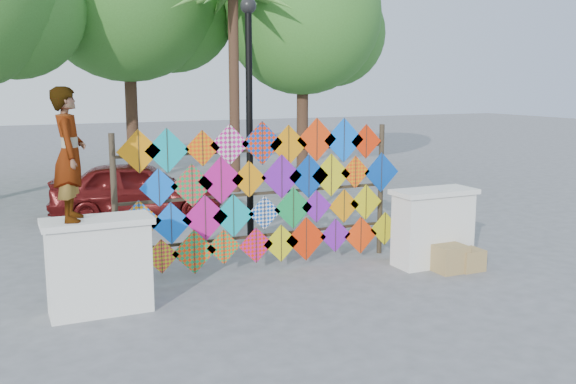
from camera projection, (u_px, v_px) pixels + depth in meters
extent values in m
plane|color=gray|center=(280.00, 282.00, 9.84)|extent=(80.00, 80.00, 0.00)
cube|color=white|center=(99.00, 269.00, 8.45)|extent=(1.30, 0.55, 1.20)
cube|color=white|center=(97.00, 221.00, 8.34)|extent=(1.40, 0.65, 0.08)
cube|color=white|center=(433.00, 230.00, 10.67)|extent=(1.30, 0.55, 1.20)
cube|color=white|center=(434.00, 192.00, 10.56)|extent=(1.40, 0.65, 0.08)
cylinder|color=#32281C|center=(115.00, 211.00, 9.41)|extent=(0.09, 0.09, 2.30)
cylinder|color=#32281C|center=(381.00, 190.00, 11.31)|extent=(0.09, 0.09, 2.30)
cube|color=#32281C|center=(260.00, 236.00, 10.46)|extent=(4.60, 0.04, 0.04)
cube|color=#32281C|center=(260.00, 193.00, 10.34)|extent=(4.60, 0.04, 0.04)
cube|color=#32281C|center=(259.00, 150.00, 10.22)|extent=(4.60, 0.04, 0.04)
cube|color=orange|center=(139.00, 151.00, 9.36)|extent=(0.65, 0.01, 0.65)
cube|color=#32281C|center=(139.00, 151.00, 9.35)|extent=(0.01, 0.01, 0.64)
cube|color=#0AA6AF|center=(167.00, 150.00, 9.54)|extent=(0.68, 0.01, 0.68)
cube|color=#32281C|center=(167.00, 151.00, 9.53)|extent=(0.01, 0.01, 0.67)
cube|color=#FF3C0B|center=(203.00, 148.00, 9.76)|extent=(0.56, 0.01, 0.56)
cube|color=#32281C|center=(203.00, 148.00, 9.75)|extent=(0.01, 0.01, 0.55)
cube|color=#C3127F|center=(230.00, 145.00, 9.93)|extent=(0.64, 0.01, 0.64)
cube|color=#32281C|center=(230.00, 145.00, 9.92)|extent=(0.01, 0.01, 0.63)
cube|color=#073EA7|center=(262.00, 143.00, 10.16)|extent=(0.70, 0.01, 0.70)
cube|color=#32281C|center=(263.00, 143.00, 10.15)|extent=(0.01, 0.01, 0.69)
cube|color=orange|center=(289.00, 145.00, 10.36)|extent=(0.67, 0.01, 0.67)
cube|color=#32281C|center=(289.00, 145.00, 10.35)|extent=(0.01, 0.01, 0.65)
cube|color=#FF3C0B|center=(317.00, 140.00, 10.55)|extent=(0.72, 0.01, 0.72)
cube|color=#32281C|center=(317.00, 140.00, 10.54)|extent=(0.01, 0.01, 0.71)
cube|color=#0A66F4|center=(344.00, 140.00, 10.77)|extent=(0.75, 0.01, 0.75)
cube|color=#32281C|center=(344.00, 140.00, 10.76)|extent=(0.01, 0.01, 0.74)
cube|color=red|center=(366.00, 141.00, 10.96)|extent=(0.59, 0.01, 0.59)
cube|color=#32281C|center=(366.00, 141.00, 10.95)|extent=(0.01, 0.01, 0.58)
cube|color=#0A66F4|center=(159.00, 188.00, 9.53)|extent=(0.58, 0.01, 0.58)
cube|color=#32281C|center=(159.00, 188.00, 9.52)|extent=(0.01, 0.01, 0.57)
cube|color=#129243|center=(192.00, 185.00, 9.74)|extent=(0.67, 0.01, 0.67)
cube|color=#32281C|center=(192.00, 186.00, 9.73)|extent=(0.01, 0.01, 0.66)
cube|color=#C3127F|center=(221.00, 180.00, 9.92)|extent=(0.75, 0.01, 0.75)
cube|color=#32281C|center=(221.00, 180.00, 9.91)|extent=(0.01, 0.01, 0.73)
cube|color=orange|center=(249.00, 179.00, 10.12)|extent=(0.58, 0.01, 0.58)
cube|color=#32281C|center=(249.00, 179.00, 10.11)|extent=(0.01, 0.01, 0.57)
cube|color=purple|center=(282.00, 176.00, 10.35)|extent=(0.72, 0.01, 0.72)
cube|color=#32281C|center=(282.00, 177.00, 10.34)|extent=(0.01, 0.01, 0.71)
cube|color=#073EA7|center=(309.00, 176.00, 10.55)|extent=(0.73, 0.01, 0.73)
cube|color=#32281C|center=(309.00, 177.00, 10.54)|extent=(0.01, 0.01, 0.71)
cube|color=yellow|center=(331.00, 175.00, 10.73)|extent=(0.73, 0.01, 0.73)
cube|color=#32281C|center=(332.00, 175.00, 10.72)|extent=(0.01, 0.01, 0.71)
cube|color=orange|center=(355.00, 172.00, 10.92)|extent=(0.56, 0.01, 0.56)
cube|color=#32281C|center=(356.00, 172.00, 10.90)|extent=(0.01, 0.01, 0.55)
cube|color=#073EA7|center=(381.00, 172.00, 11.14)|extent=(0.70, 0.01, 0.70)
cube|color=#32281C|center=(382.00, 172.00, 11.13)|extent=(0.01, 0.01, 0.68)
cube|color=#0A66F4|center=(139.00, 222.00, 9.45)|extent=(0.66, 0.01, 0.66)
cube|color=#32281C|center=(140.00, 222.00, 9.44)|extent=(0.01, 0.01, 0.65)
cube|color=#0A66F4|center=(171.00, 223.00, 9.65)|extent=(0.65, 0.01, 0.65)
cube|color=#32281C|center=(171.00, 224.00, 9.64)|extent=(0.01, 0.01, 0.64)
cube|color=#C3127F|center=(205.00, 218.00, 9.87)|extent=(0.73, 0.01, 0.73)
cube|color=#32281C|center=(206.00, 218.00, 9.86)|extent=(0.01, 0.01, 0.72)
cube|color=#0AA6AF|center=(233.00, 216.00, 10.06)|extent=(0.69, 0.01, 0.69)
cube|color=#32281C|center=(234.00, 216.00, 10.05)|extent=(0.01, 0.01, 0.68)
cube|color=#073EA7|center=(264.00, 213.00, 10.27)|extent=(0.56, 0.01, 0.56)
cube|color=#32281C|center=(265.00, 213.00, 10.26)|extent=(0.01, 0.01, 0.55)
cube|color=#129243|center=(293.00, 208.00, 10.48)|extent=(0.69, 0.01, 0.69)
cube|color=#32281C|center=(294.00, 208.00, 10.47)|extent=(0.01, 0.01, 0.68)
cube|color=purple|center=(317.00, 206.00, 10.66)|extent=(0.55, 0.01, 0.55)
cube|color=#32281C|center=(317.00, 207.00, 10.65)|extent=(0.01, 0.01, 0.54)
cube|color=orange|center=(344.00, 206.00, 10.88)|extent=(0.58, 0.01, 0.58)
cube|color=#32281C|center=(344.00, 206.00, 10.87)|extent=(0.01, 0.01, 0.57)
cube|color=yellow|center=(366.00, 202.00, 11.05)|extent=(0.62, 0.01, 0.62)
cube|color=#32281C|center=(366.00, 202.00, 11.04)|extent=(0.01, 0.01, 0.61)
cube|color=yellow|center=(162.00, 256.00, 9.63)|extent=(0.54, 0.01, 0.54)
cube|color=#32281C|center=(162.00, 256.00, 9.62)|extent=(0.01, 0.01, 0.53)
cube|color=#FF3C0B|center=(194.00, 252.00, 9.84)|extent=(0.70, 0.01, 0.70)
cube|color=#32281C|center=(195.00, 252.00, 9.83)|extent=(0.01, 0.01, 0.69)
cube|color=#129243|center=(224.00, 247.00, 10.03)|extent=(0.56, 0.01, 0.56)
cube|color=#32281C|center=(224.00, 247.00, 10.02)|extent=(0.01, 0.01, 0.55)
cube|color=red|center=(256.00, 245.00, 10.26)|extent=(0.59, 0.01, 0.59)
cube|color=#32281C|center=(256.00, 245.00, 10.25)|extent=(0.01, 0.01, 0.58)
cube|color=yellow|center=(281.00, 243.00, 10.44)|extent=(0.62, 0.01, 0.62)
cube|color=#32281C|center=(281.00, 243.00, 10.43)|extent=(0.01, 0.01, 0.61)
cube|color=red|center=(306.00, 239.00, 10.62)|extent=(0.74, 0.01, 0.74)
cube|color=#32281C|center=(306.00, 239.00, 10.61)|extent=(0.01, 0.01, 0.73)
cube|color=purple|center=(335.00, 235.00, 10.85)|extent=(0.59, 0.01, 0.59)
cube|color=#32281C|center=(336.00, 236.00, 10.84)|extent=(0.01, 0.01, 0.58)
cube|color=#FF3C0B|center=(361.00, 235.00, 11.06)|extent=(0.65, 0.01, 0.65)
cube|color=#32281C|center=(361.00, 235.00, 11.05)|extent=(0.01, 0.01, 0.64)
cube|color=yellow|center=(385.00, 229.00, 11.25)|extent=(0.59, 0.01, 0.59)
cube|color=#32281C|center=(385.00, 229.00, 11.24)|extent=(0.01, 0.01, 0.58)
sphere|color=#346B21|center=(12.00, 6.00, 16.01)|extent=(3.64, 3.64, 3.64)
cylinder|color=#4F3121|center=(132.00, 114.00, 19.33)|extent=(0.36, 0.36, 4.12)
sphere|color=#346B21|center=(172.00, 8.00, 19.64)|extent=(3.92, 3.92, 3.92)
cylinder|color=#4F3121|center=(302.00, 122.00, 20.10)|extent=(0.36, 0.36, 3.58)
sphere|color=#346B21|center=(303.00, 16.00, 19.55)|extent=(4.80, 4.80, 4.80)
sphere|color=#346B21|center=(332.00, 34.00, 20.39)|extent=(3.36, 3.36, 3.36)
cylinder|color=#4F3121|center=(234.00, 92.00, 17.44)|extent=(0.28, 0.28, 5.50)
cone|color=#3E7426|center=(247.00, 1.00, 17.84)|extent=(1.60, 1.60, 1.16)
cone|color=#3E7426|center=(222.00, 1.00, 17.82)|extent=(0.44, 1.82, 1.16)
imported|color=#99999E|center=(69.00, 154.00, 8.07)|extent=(0.51, 0.68, 1.70)
imported|color=#510E0D|center=(138.00, 190.00, 14.36)|extent=(4.05, 2.52, 1.29)
cylinder|color=black|center=(250.00, 135.00, 11.39)|extent=(0.12, 0.12, 4.20)
sphere|color=black|center=(248.00, 6.00, 11.02)|extent=(0.28, 0.28, 0.28)
cube|color=#A28B4E|center=(450.00, 258.00, 10.33)|extent=(0.49, 0.44, 0.44)
cube|color=#A28B4E|center=(469.00, 260.00, 10.42)|extent=(0.41, 0.38, 0.35)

